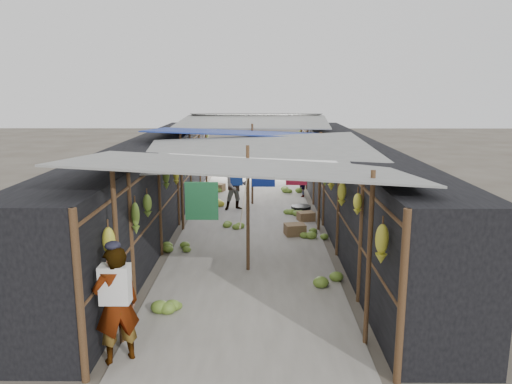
{
  "coord_description": "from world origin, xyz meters",
  "views": [
    {
      "loc": [
        0.24,
        -6.77,
        3.71
      ],
      "look_at": [
        0.15,
        4.97,
        1.25
      ],
      "focal_mm": 35.0,
      "sensor_mm": 36.0,
      "label": 1
    }
  ],
  "objects_px": {
    "crate_near": "(295,230)",
    "vendor_seated": "(302,185)",
    "shopper_blue": "(236,186)",
    "black_basin": "(301,209)",
    "vendor_elderly": "(116,305)"
  },
  "relations": [
    {
      "from": "black_basin",
      "to": "shopper_blue",
      "type": "bearing_deg",
      "value": 174.83
    },
    {
      "from": "crate_near",
      "to": "black_basin",
      "type": "distance_m",
      "value": 2.57
    },
    {
      "from": "vendor_elderly",
      "to": "vendor_seated",
      "type": "distance_m",
      "value": 11.11
    },
    {
      "from": "vendor_elderly",
      "to": "shopper_blue",
      "type": "height_order",
      "value": "vendor_elderly"
    },
    {
      "from": "shopper_blue",
      "to": "vendor_seated",
      "type": "height_order",
      "value": "shopper_blue"
    },
    {
      "from": "vendor_elderly",
      "to": "shopper_blue",
      "type": "distance_m",
      "value": 8.81
    },
    {
      "from": "crate_near",
      "to": "vendor_seated",
      "type": "distance_m",
      "value": 4.61
    },
    {
      "from": "crate_near",
      "to": "black_basin",
      "type": "relative_size",
      "value": 0.85
    },
    {
      "from": "black_basin",
      "to": "shopper_blue",
      "type": "distance_m",
      "value": 2.1
    },
    {
      "from": "black_basin",
      "to": "vendor_seated",
      "type": "xyz_separation_m",
      "value": [
        0.2,
        2.03,
        0.33
      ]
    },
    {
      "from": "vendor_elderly",
      "to": "crate_near",
      "type": "bearing_deg",
      "value": -144.44
    },
    {
      "from": "black_basin",
      "to": "crate_near",
      "type": "bearing_deg",
      "value": -98.06
    },
    {
      "from": "vendor_elderly",
      "to": "vendor_seated",
      "type": "height_order",
      "value": "vendor_elderly"
    },
    {
      "from": "crate_near",
      "to": "black_basin",
      "type": "bearing_deg",
      "value": 71.0
    },
    {
      "from": "shopper_blue",
      "to": "vendor_seated",
      "type": "bearing_deg",
      "value": 24.19
    }
  ]
}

